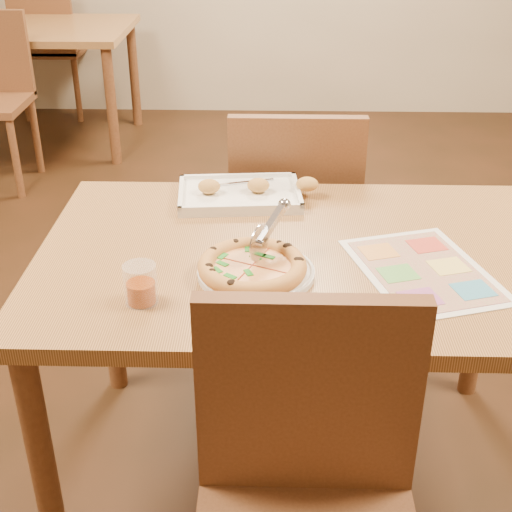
{
  "coord_description": "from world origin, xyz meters",
  "views": [
    {
      "loc": [
        -0.07,
        -1.55,
        1.55
      ],
      "look_at": [
        -0.11,
        -0.12,
        0.77
      ],
      "focal_mm": 50.0,
      "sensor_mm": 36.0,
      "label": 1
    }
  ],
  "objects_px": {
    "chair_far": "(294,206)",
    "pizza": "(252,267)",
    "glass_tumbler": "(141,286)",
    "pizza_cutter": "(268,230)",
    "chair_near": "(308,480)",
    "bg_table": "(22,41)",
    "plate": "(256,272)",
    "bg_chair_far": "(47,35)",
    "menu": "(423,271)",
    "dining_table": "(300,280)",
    "appetizer_tray": "(243,194)"
  },
  "relations": [
    {
      "from": "chair_far",
      "to": "pizza",
      "type": "bearing_deg",
      "value": 81.0
    },
    {
      "from": "glass_tumbler",
      "to": "pizza_cutter",
      "type": "bearing_deg",
      "value": 33.2
    },
    {
      "from": "chair_near",
      "to": "bg_table",
      "type": "xyz_separation_m",
      "value": [
        -1.6,
        3.4,
        0.07
      ]
    },
    {
      "from": "plate",
      "to": "bg_table",
      "type": "bearing_deg",
      "value": 117.05
    },
    {
      "from": "bg_chair_far",
      "to": "glass_tumbler",
      "type": "xyz_separation_m",
      "value": [
        1.25,
        -3.55,
        0.19
      ]
    },
    {
      "from": "chair_near",
      "to": "menu",
      "type": "relative_size",
      "value": 1.21
    },
    {
      "from": "dining_table",
      "to": "pizza_cutter",
      "type": "relative_size",
      "value": 8.2
    },
    {
      "from": "dining_table",
      "to": "pizza",
      "type": "relative_size",
      "value": 5.17
    },
    {
      "from": "chair_far",
      "to": "pizza_cutter",
      "type": "relative_size",
      "value": 2.96
    },
    {
      "from": "chair_far",
      "to": "plate",
      "type": "bearing_deg",
      "value": 81.51
    },
    {
      "from": "chair_near",
      "to": "pizza_cutter",
      "type": "distance_m",
      "value": 0.59
    },
    {
      "from": "bg_chair_far",
      "to": "glass_tumbler",
      "type": "bearing_deg",
      "value": 109.37
    },
    {
      "from": "bg_chair_far",
      "to": "bg_table",
      "type": "bearing_deg",
      "value": 90.0
    },
    {
      "from": "dining_table",
      "to": "pizza",
      "type": "height_order",
      "value": "pizza"
    },
    {
      "from": "dining_table",
      "to": "glass_tumbler",
      "type": "bearing_deg",
      "value": -145.05
    },
    {
      "from": "dining_table",
      "to": "bg_table",
      "type": "relative_size",
      "value": 1.0
    },
    {
      "from": "plate",
      "to": "appetizer_tray",
      "type": "bearing_deg",
      "value": 96.3
    },
    {
      "from": "dining_table",
      "to": "glass_tumbler",
      "type": "xyz_separation_m",
      "value": [
        -0.35,
        -0.25,
        0.12
      ]
    },
    {
      "from": "chair_far",
      "to": "menu",
      "type": "relative_size",
      "value": 1.21
    },
    {
      "from": "pizza",
      "to": "pizza_cutter",
      "type": "height_order",
      "value": "pizza_cutter"
    },
    {
      "from": "pizza",
      "to": "glass_tumbler",
      "type": "relative_size",
      "value": 2.78
    },
    {
      "from": "bg_chair_far",
      "to": "dining_table",
      "type": "bearing_deg",
      "value": 115.85
    },
    {
      "from": "chair_far",
      "to": "pizza_cutter",
      "type": "xyz_separation_m",
      "value": [
        -0.08,
        -0.67,
        0.24
      ]
    },
    {
      "from": "plate",
      "to": "pizza",
      "type": "height_order",
      "value": "pizza"
    },
    {
      "from": "appetizer_tray",
      "to": "glass_tumbler",
      "type": "distance_m",
      "value": 0.59
    },
    {
      "from": "glass_tumbler",
      "to": "menu",
      "type": "relative_size",
      "value": 0.23
    },
    {
      "from": "bg_chair_far",
      "to": "plate",
      "type": "height_order",
      "value": "bg_chair_far"
    },
    {
      "from": "plate",
      "to": "glass_tumbler",
      "type": "relative_size",
      "value": 3.01
    },
    {
      "from": "chair_far",
      "to": "menu",
      "type": "bearing_deg",
      "value": 112.11
    },
    {
      "from": "chair_near",
      "to": "bg_chair_far",
      "type": "relative_size",
      "value": 1.0
    },
    {
      "from": "chair_near",
      "to": "plate",
      "type": "height_order",
      "value": "chair_near"
    },
    {
      "from": "dining_table",
      "to": "chair_far",
      "type": "xyz_separation_m",
      "value": [
        -0.0,
        0.6,
        -0.07
      ]
    },
    {
      "from": "chair_far",
      "to": "appetizer_tray",
      "type": "distance_m",
      "value": 0.37
    },
    {
      "from": "chair_near",
      "to": "bg_chair_far",
      "type": "height_order",
      "value": "same"
    },
    {
      "from": "plate",
      "to": "dining_table",
      "type": "bearing_deg",
      "value": 48.53
    },
    {
      "from": "bg_table",
      "to": "glass_tumbler",
      "type": "distance_m",
      "value": 3.29
    },
    {
      "from": "bg_table",
      "to": "glass_tumbler",
      "type": "xyz_separation_m",
      "value": [
        1.25,
        -3.05,
        0.12
      ]
    },
    {
      "from": "bg_chair_far",
      "to": "menu",
      "type": "bearing_deg",
      "value": 119.0
    },
    {
      "from": "chair_near",
      "to": "bg_table",
      "type": "bearing_deg",
      "value": 115.19
    },
    {
      "from": "bg_table",
      "to": "plate",
      "type": "xyz_separation_m",
      "value": [
        1.49,
        -2.92,
        0.09
      ]
    },
    {
      "from": "pizza",
      "to": "bg_table",
      "type": "bearing_deg",
      "value": 116.85
    },
    {
      "from": "plate",
      "to": "pizza",
      "type": "distance_m",
      "value": 0.02
    },
    {
      "from": "chair_far",
      "to": "pizza",
      "type": "distance_m",
      "value": 0.76
    },
    {
      "from": "pizza_cutter",
      "to": "glass_tumbler",
      "type": "xyz_separation_m",
      "value": [
        -0.27,
        -0.18,
        -0.05
      ]
    },
    {
      "from": "chair_near",
      "to": "plate",
      "type": "xyz_separation_m",
      "value": [
        -0.11,
        0.48,
        0.16
      ]
    },
    {
      "from": "bg_chair_far",
      "to": "pizza",
      "type": "relative_size",
      "value": 1.87
    },
    {
      "from": "menu",
      "to": "plate",
      "type": "bearing_deg",
      "value": -176.12
    },
    {
      "from": "dining_table",
      "to": "bg_table",
      "type": "xyz_separation_m",
      "value": [
        -1.6,
        2.8,
        0.0
      ]
    },
    {
      "from": "chair_far",
      "to": "bg_chair_far",
      "type": "distance_m",
      "value": 3.14
    },
    {
      "from": "bg_table",
      "to": "menu",
      "type": "xyz_separation_m",
      "value": [
        1.88,
        -2.9,
        0.09
      ]
    }
  ]
}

